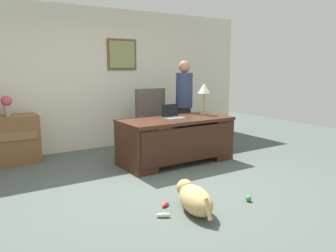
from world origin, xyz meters
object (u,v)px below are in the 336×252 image
object	(u,v)px
armchair	(155,124)
dog_lying	(194,199)
desk_lamp	(204,90)
dog_toy_bone	(165,204)
dog_toy_plush	(163,215)
desk	(177,139)
dog_toy_ball	(248,199)
person_standing	(184,104)
vase_with_flowers	(7,103)
laptop	(172,115)

from	to	relation	value
armchair	dog_lying	size ratio (longest dim) A/B	1.52
dog_lying	desk_lamp	xyz separation A→B (m)	(1.64, 1.89, 1.03)
dog_toy_bone	dog_toy_plush	world-z (taller)	same
desk_lamp	desk	bearing A→B (deg)	-167.84
dog_toy_ball	person_standing	bearing A→B (deg)	71.11
desk	armchair	xyz separation A→B (m)	(0.10, 0.89, 0.10)
dog_toy_bone	vase_with_flowers	bearing A→B (deg)	112.97
vase_with_flowers	dog_toy_bone	distance (m)	3.27
dog_lying	laptop	world-z (taller)	laptop
person_standing	dog_lying	size ratio (longest dim) A/B	2.20
desk_lamp	dog_toy_bone	bearing A→B (deg)	-138.90
laptop	dog_toy_bone	bearing A→B (deg)	-125.75
dog_toy_plush	desk_lamp	bearing A→B (deg)	42.44
dog_toy_ball	dog_toy_bone	world-z (taller)	dog_toy_ball
desk	dog_toy_plush	bearing A→B (deg)	-128.12
dog_toy_ball	laptop	bearing A→B (deg)	84.42
person_standing	dog_toy_ball	size ratio (longest dim) A/B	23.75
desk_lamp	armchair	bearing A→B (deg)	127.89
armchair	desk_lamp	world-z (taller)	desk_lamp
person_standing	dog_toy_bone	bearing A→B (deg)	-129.75
vase_with_flowers	dog_toy_ball	size ratio (longest dim) A/B	4.58
armchair	dog_toy_ball	size ratio (longest dim) A/B	16.42
dog_lying	dog_toy_plush	bearing A→B (deg)	170.42
desk_lamp	dog_toy_ball	size ratio (longest dim) A/B	7.77
vase_with_flowers	dog_toy_plush	bearing A→B (deg)	-71.44
desk	dog_toy_plush	distance (m)	2.17
desk_lamp	dog_toy_bone	distance (m)	2.69
desk_lamp	vase_with_flowers	distance (m)	3.30
armchair	person_standing	distance (m)	0.69
armchair	vase_with_flowers	distance (m)	2.57
person_standing	desk_lamp	distance (m)	0.65
dog_lying	desk_lamp	distance (m)	2.70
dog_lying	vase_with_flowers	distance (m)	3.57
armchair	person_standing	bearing A→B (deg)	-17.25
desk_lamp	dog_toy_ball	world-z (taller)	desk_lamp
laptop	desk_lamp	xyz separation A→B (m)	(0.72, 0.05, 0.38)
vase_with_flowers	dog_toy_plush	size ratio (longest dim) A/B	2.04
vase_with_flowers	desk	bearing A→B (deg)	-31.04
desk	person_standing	xyz separation A→B (m)	(0.66, 0.72, 0.47)
vase_with_flowers	dog_toy_bone	bearing A→B (deg)	-67.03
armchair	desk_lamp	size ratio (longest dim) A/B	2.11
dog_toy_ball	dog_toy_plush	world-z (taller)	dog_toy_ball
dog_lying	dog_toy_bone	xyz separation A→B (m)	(-0.19, 0.30, -0.13)
armchair	laptop	bearing A→B (deg)	-99.61
desk	armchair	size ratio (longest dim) A/B	1.59
person_standing	vase_with_flowers	distance (m)	3.10
dog_lying	desk	bearing A→B (deg)	61.31
armchair	dog_lying	distance (m)	2.86
person_standing	desk_lamp	bearing A→B (deg)	-87.61
person_standing	dog_lying	distance (m)	3.03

